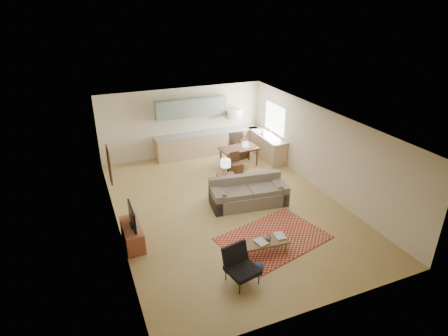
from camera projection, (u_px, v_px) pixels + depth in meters
name	position (u px, v px, depth m)	size (l,w,h in m)	color
room	(228.00, 166.00, 10.86)	(9.00, 9.00, 9.00)	#9B7E48
kitchen_counter_back	(208.00, 143.00, 15.06)	(4.26, 0.64, 0.92)	tan
kitchen_counter_right	(266.00, 146.00, 14.77)	(0.64, 2.26, 0.92)	tan
kitchen_range	(233.00, 140.00, 15.44)	(0.62, 0.62, 0.90)	#A5A8AD
kitchen_microwave	(233.00, 114.00, 15.00)	(0.62, 0.40, 0.35)	#A5A8AD
upper_cabinets	(191.00, 107.00, 14.35)	(2.80, 0.34, 0.70)	slate
window_right	(275.00, 118.00, 14.42)	(0.02, 1.40, 1.05)	white
wall_art_left	(109.00, 165.00, 10.42)	(0.06, 0.42, 1.10)	olive
triptych	(180.00, 113.00, 14.42)	(1.70, 0.04, 0.50)	beige
rug	(273.00, 238.00, 9.88)	(2.68, 1.86, 0.02)	maroon
sofa	(249.00, 192.00, 11.35)	(2.40, 1.04, 0.84)	#6B6354
coffee_table	(265.00, 247.00, 9.26)	(1.16, 0.46, 0.35)	#533B1E
book_a	(257.00, 244.00, 9.08)	(0.31, 0.38, 0.03)	maroon
book_b	(275.00, 236.00, 9.36)	(0.28, 0.36, 0.03)	navy
vase	(268.00, 236.00, 9.22)	(0.20, 0.20, 0.18)	black
armchair	(242.00, 267.00, 8.20)	(0.73, 0.73, 0.84)	black
tv_credenza	(132.00, 235.00, 9.57)	(0.45, 1.17, 0.54)	brown
tv	(132.00, 216.00, 9.36)	(0.09, 0.90, 0.54)	black
console_table	(225.00, 184.00, 12.04)	(0.57, 0.38, 0.67)	#392215
table_lamp	(225.00, 167.00, 11.79)	(0.32, 0.32, 0.53)	beige
dining_table	(239.00, 157.00, 14.04)	(1.40, 0.81, 0.71)	#392215
dining_chair_near	(236.00, 163.00, 13.35)	(0.38, 0.40, 0.80)	#392215
dining_chair_far	(241.00, 148.00, 14.67)	(0.41, 0.43, 0.86)	#392215
laptop	(247.00, 145.00, 13.86)	(0.30, 0.22, 0.22)	#A5A8AD
soap_bottle	(263.00, 132.00, 14.61)	(0.09, 0.09, 0.19)	beige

